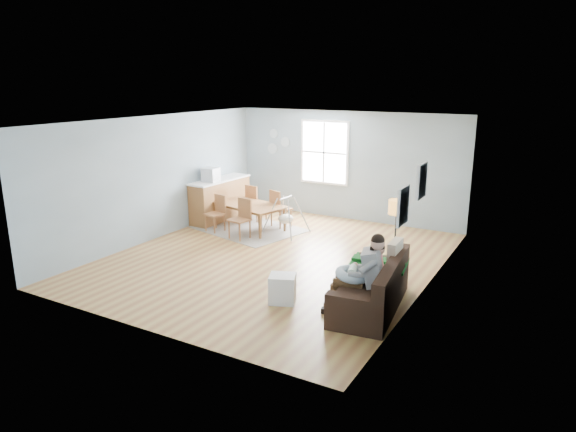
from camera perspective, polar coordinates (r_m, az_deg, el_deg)
The scene contains 22 objects.
room at distance 9.69m, azimuth -1.54°, elevation 8.91°, with size 8.40×9.40×3.90m.
window at distance 13.10m, azimuth 4.07°, elevation 7.06°, with size 1.32×0.08×1.62m.
pictures at distance 7.65m, azimuth 13.68°, elevation 2.53°, with size 0.05×1.34×0.74m.
wall_plates at distance 13.74m, azimuth -1.24°, elevation 8.21°, with size 0.67×0.02×0.66m.
sofa at distance 8.09m, azimuth 9.49°, elevation -8.24°, with size 1.07×2.05×0.79m.
green_throw at distance 8.62m, azimuth 10.06°, elevation -5.19°, with size 0.90×0.78×0.04m, color #135415.
beige_pillow at distance 8.37m, azimuth 11.79°, elevation -4.30°, with size 0.13×0.48×0.48m, color #C2B394.
father at distance 7.71m, azimuth 8.23°, elevation -6.14°, with size 0.96×0.57×1.29m.
nursing_pillow at distance 7.77m, azimuth 7.16°, elevation -6.46°, with size 0.52×0.52×0.14m, color silver.
infant at distance 7.78m, azimuth 7.24°, elevation -5.88°, with size 0.18×0.35×0.13m.
toddler at distance 8.13m, azimuth 9.42°, elevation -5.11°, with size 0.54×0.34×0.81m.
floor_lamp at distance 9.13m, azimuth 11.96°, elevation 0.25°, with size 0.29×0.29×1.42m.
storage_cube at distance 8.22m, azimuth -0.68°, elevation -8.06°, with size 0.52×0.49×0.45m.
rug at distance 12.22m, azimuth -4.37°, elevation -1.41°, with size 2.38×1.81×0.01m, color gray.
dining_table at distance 12.14m, azimuth -4.40°, elevation -0.07°, with size 1.72×0.96×0.61m, color brown.
chair_sw at distance 12.05m, azimuth -7.87°, elevation 0.56°, with size 0.46×0.46×0.85m.
chair_se at distance 11.41m, azimuth -5.17°, elevation -0.01°, with size 0.46×0.46×0.89m.
chair_nw at distance 12.78m, azimuth -3.76°, elevation 1.71°, with size 0.49×0.49×0.92m.
chair_ne at distance 12.19m, azimuth -1.06°, elevation 1.07°, with size 0.53×0.53×0.91m.
counter at distance 13.01m, azimuth -7.53°, elevation 1.88°, with size 0.62×1.88×1.04m.
monitor at distance 12.60m, azimuth -8.60°, elevation 4.57°, with size 0.37×0.35×0.33m.
baby_swing at distance 11.66m, azimuth -0.25°, elevation -0.21°, with size 0.88×0.90×0.87m.
Camera 1 is at (4.97, -8.26, 3.44)m, focal length 32.00 mm.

